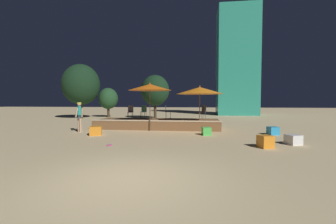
% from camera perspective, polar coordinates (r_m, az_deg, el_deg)
% --- Properties ---
extents(ground_plane, '(120.00, 120.00, 0.00)m').
position_cam_1_polar(ground_plane, '(5.60, -10.59, -16.57)').
color(ground_plane, '#D1B784').
extents(wooden_deck, '(8.24, 2.86, 0.66)m').
position_cam_1_polar(wooden_deck, '(15.42, -2.55, -3.00)').
color(wooden_deck, brown).
rests_on(wooden_deck, ground).
extents(patio_umbrella_0, '(2.65, 2.65, 2.97)m').
position_cam_1_polar(patio_umbrella_0, '(13.92, -4.62, 6.28)').
color(patio_umbrella_0, brown).
rests_on(patio_umbrella_0, ground).
extents(patio_umbrella_1, '(2.85, 2.85, 2.78)m').
position_cam_1_polar(patio_umbrella_1, '(13.85, 8.08, 5.41)').
color(patio_umbrella_1, brown).
rests_on(patio_umbrella_1, ground).
extents(cube_seat_0, '(0.77, 0.77, 0.48)m').
position_cam_1_polar(cube_seat_0, '(12.85, -17.87, -4.54)').
color(cube_seat_0, orange).
rests_on(cube_seat_0, ground).
extents(cube_seat_1, '(0.69, 0.69, 0.42)m').
position_cam_1_polar(cube_seat_1, '(11.00, 29.21, -6.15)').
color(cube_seat_1, white).
rests_on(cube_seat_1, ground).
extents(cube_seat_2, '(0.54, 0.54, 0.44)m').
position_cam_1_polar(cube_seat_2, '(12.38, 9.72, -4.82)').
color(cube_seat_2, '#4CC651').
rests_on(cube_seat_2, ground).
extents(cube_seat_3, '(0.64, 0.64, 0.49)m').
position_cam_1_polar(cube_seat_3, '(9.78, 23.49, -6.88)').
color(cube_seat_3, orange).
rests_on(cube_seat_3, ground).
extents(cube_seat_4, '(0.61, 0.61, 0.44)m').
position_cam_1_polar(cube_seat_4, '(13.63, 25.10, -4.34)').
color(cube_seat_4, '#2D9EDB').
rests_on(cube_seat_4, ground).
extents(person_0, '(0.32, 0.48, 1.78)m').
position_cam_1_polar(person_0, '(14.36, -21.58, -0.74)').
color(person_0, tan).
rests_on(person_0, ground).
extents(bistro_chair_0, '(0.40, 0.40, 0.90)m').
position_cam_1_polar(bistro_chair_0, '(15.28, -0.29, 0.38)').
color(bistro_chair_0, '#2D3338').
rests_on(bistro_chair_0, wooden_deck).
extents(bistro_chair_1, '(0.40, 0.40, 0.90)m').
position_cam_1_polar(bistro_chair_1, '(15.11, -9.52, 0.31)').
color(bistro_chair_1, '#47474C').
rests_on(bistro_chair_1, wooden_deck).
extents(bistro_chair_2, '(0.47, 0.47, 0.90)m').
position_cam_1_polar(bistro_chair_2, '(15.22, -6.20, 0.35)').
color(bistro_chair_2, '#1E4C47').
rests_on(bistro_chair_2, wooden_deck).
extents(bistro_chair_3, '(0.47, 0.48, 0.90)m').
position_cam_1_polar(bistro_chair_3, '(15.49, 8.95, 0.38)').
color(bistro_chair_3, '#47474C').
rests_on(bistro_chair_3, wooden_deck).
extents(frisbee_disc, '(0.23, 0.23, 0.03)m').
position_cam_1_polar(frisbee_disc, '(9.72, -14.72, -8.17)').
color(frisbee_disc, '#E54C99').
rests_on(frisbee_disc, ground).
extents(background_tree_0, '(2.19, 2.19, 3.35)m').
position_cam_1_polar(background_tree_0, '(26.66, -14.94, 3.31)').
color(background_tree_0, '#3D2B1C').
rests_on(background_tree_0, ground).
extents(background_tree_1, '(3.90, 3.90, 5.74)m').
position_cam_1_polar(background_tree_1, '(25.69, -21.22, 6.51)').
color(background_tree_1, '#3D2B1C').
rests_on(background_tree_1, ground).
extents(background_tree_2, '(2.93, 2.93, 4.57)m').
position_cam_1_polar(background_tree_2, '(23.57, -3.29, 5.47)').
color(background_tree_2, '#3D2B1C').
rests_on(background_tree_2, ground).
extents(distant_building, '(5.15, 4.19, 14.09)m').
position_cam_1_polar(distant_building, '(31.92, 17.10, 12.05)').
color(distant_building, teal).
rests_on(distant_building, ground).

